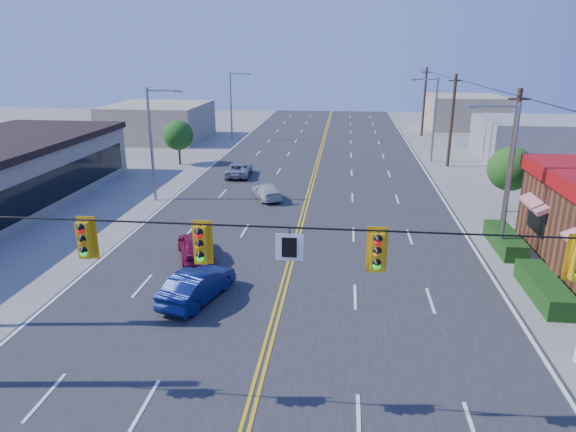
# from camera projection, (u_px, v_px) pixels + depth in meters

# --- Properties ---
(ground) EXTENTS (160.00, 160.00, 0.00)m
(ground) POSITION_uv_depth(u_px,v_px,m) (250.00, 414.00, 15.40)
(ground) COLOR gray
(ground) RESTS_ON ground
(road) EXTENTS (20.00, 120.00, 0.06)m
(road) POSITION_uv_depth(u_px,v_px,m) (304.00, 213.00, 34.29)
(road) COLOR #2D2D30
(road) RESTS_ON ground
(signal_span) EXTENTS (24.32, 0.34, 9.00)m
(signal_span) POSITION_uv_depth(u_px,v_px,m) (241.00, 265.00, 13.90)
(signal_span) COLOR #47301E
(signal_span) RESTS_ON ground
(streetlight_se) EXTENTS (2.55, 0.25, 8.00)m
(streetlight_se) POSITION_uv_depth(u_px,v_px,m) (506.00, 172.00, 26.09)
(streetlight_se) COLOR gray
(streetlight_se) RESTS_ON ground
(streetlight_ne) EXTENTS (2.55, 0.25, 8.00)m
(streetlight_ne) POSITION_uv_depth(u_px,v_px,m) (433.00, 115.00, 48.78)
(streetlight_ne) COLOR gray
(streetlight_ne) RESTS_ON ground
(streetlight_sw) EXTENTS (2.55, 0.25, 8.00)m
(streetlight_sw) POSITION_uv_depth(u_px,v_px,m) (154.00, 138.00, 35.94)
(streetlight_sw) COLOR gray
(streetlight_sw) RESTS_ON ground
(streetlight_nw) EXTENTS (2.55, 0.25, 8.00)m
(streetlight_nw) POSITION_uv_depth(u_px,v_px,m) (233.00, 102.00, 60.51)
(streetlight_nw) COLOR gray
(streetlight_nw) RESTS_ON ground
(utility_pole_near) EXTENTS (0.28, 0.28, 8.40)m
(utility_pole_near) POSITION_uv_depth(u_px,v_px,m) (511.00, 162.00, 29.82)
(utility_pole_near) COLOR #47301E
(utility_pole_near) RESTS_ON ground
(utility_pole_mid) EXTENTS (0.28, 0.28, 8.40)m
(utility_pole_mid) POSITION_uv_depth(u_px,v_px,m) (452.00, 121.00, 46.84)
(utility_pole_mid) COLOR #47301E
(utility_pole_mid) RESTS_ON ground
(utility_pole_far) EXTENTS (0.28, 0.28, 8.40)m
(utility_pole_far) POSITION_uv_depth(u_px,v_px,m) (424.00, 102.00, 63.85)
(utility_pole_far) COLOR #47301E
(utility_pole_far) RESTS_ON ground
(tree_kfc_rear) EXTENTS (2.94, 2.94, 4.41)m
(tree_kfc_rear) POSITION_uv_depth(u_px,v_px,m) (510.00, 169.00, 33.86)
(tree_kfc_rear) COLOR #47301E
(tree_kfc_rear) RESTS_ON ground
(tree_west) EXTENTS (2.80, 2.80, 4.20)m
(tree_west) POSITION_uv_depth(u_px,v_px,m) (178.00, 135.00, 48.05)
(tree_west) COLOR #47301E
(tree_west) RESTS_ON ground
(bld_east_mid) EXTENTS (12.00, 10.00, 4.00)m
(bld_east_mid) POSITION_uv_depth(u_px,v_px,m) (544.00, 140.00, 50.26)
(bld_east_mid) COLOR gray
(bld_east_mid) RESTS_ON ground
(bld_west_far) EXTENTS (11.00, 12.00, 4.20)m
(bld_west_far) POSITION_uv_depth(u_px,v_px,m) (159.00, 122.00, 62.23)
(bld_west_far) COLOR tan
(bld_west_far) RESTS_ON ground
(bld_east_far) EXTENTS (10.00, 10.00, 4.40)m
(bld_east_far) POSITION_uv_depth(u_px,v_px,m) (465.00, 112.00, 71.31)
(bld_east_far) COLOR tan
(bld_east_far) RESTS_ON ground
(car_magenta) EXTENTS (3.05, 4.35, 1.38)m
(car_magenta) POSITION_uv_depth(u_px,v_px,m) (195.00, 247.00, 26.65)
(car_magenta) COLOR maroon
(car_magenta) RESTS_ON ground
(car_blue) EXTENTS (2.63, 4.49, 1.40)m
(car_blue) POSITION_uv_depth(u_px,v_px,m) (198.00, 286.00, 22.15)
(car_blue) COLOR #0D1950
(car_blue) RESTS_ON ground
(car_white) EXTENTS (3.03, 4.15, 1.12)m
(car_white) POSITION_uv_depth(u_px,v_px,m) (266.00, 192.00, 37.36)
(car_white) COLOR silver
(car_white) RESTS_ON ground
(car_silver) EXTENTS (2.24, 4.40, 1.19)m
(car_silver) POSITION_uv_depth(u_px,v_px,m) (239.00, 170.00, 44.04)
(car_silver) COLOR #B0B1B5
(car_silver) RESTS_ON ground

